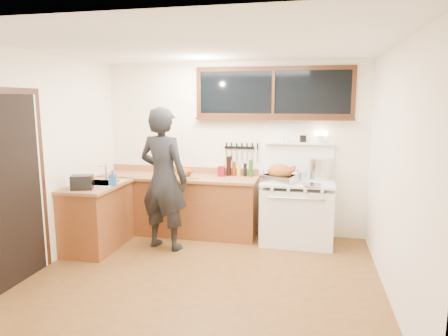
% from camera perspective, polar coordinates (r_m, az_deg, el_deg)
% --- Properties ---
extents(ground_plane, '(4.00, 3.50, 0.02)m').
position_cam_1_polar(ground_plane, '(4.83, -2.80, -15.37)').
color(ground_plane, brown).
extents(room_shell, '(4.10, 3.60, 2.65)m').
position_cam_1_polar(room_shell, '(4.40, -2.98, 4.65)').
color(room_shell, white).
rests_on(room_shell, ground).
extents(counter_back, '(2.44, 0.64, 1.00)m').
position_cam_1_polar(counter_back, '(6.21, -6.55, -5.16)').
color(counter_back, brown).
rests_on(counter_back, ground).
extents(counter_left, '(0.64, 1.09, 0.90)m').
position_cam_1_polar(counter_left, '(5.84, -17.63, -6.52)').
color(counter_left, brown).
rests_on(counter_left, ground).
extents(sink_unit, '(0.50, 0.45, 0.37)m').
position_cam_1_polar(sink_unit, '(5.80, -17.29, -2.59)').
color(sink_unit, white).
rests_on(sink_unit, counter_left).
extents(vintage_stove, '(1.02, 0.74, 1.60)m').
position_cam_1_polar(vintage_stove, '(5.85, 10.37, -6.03)').
color(vintage_stove, white).
rests_on(vintage_stove, ground).
extents(back_window, '(2.32, 0.13, 0.77)m').
position_cam_1_polar(back_window, '(5.97, 7.03, 9.86)').
color(back_window, black).
rests_on(back_window, room_shell).
extents(left_doorway, '(0.02, 1.04, 2.17)m').
position_cam_1_polar(left_doorway, '(4.92, -27.75, -2.55)').
color(left_doorway, black).
rests_on(left_doorway, ground).
extents(knife_strip, '(0.52, 0.03, 0.28)m').
position_cam_1_polar(knife_strip, '(6.09, 2.39, 2.80)').
color(knife_strip, black).
rests_on(knife_strip, room_shell).
extents(man, '(0.80, 0.61, 1.95)m').
position_cam_1_polar(man, '(5.49, -8.64, -1.57)').
color(man, black).
rests_on(man, ground).
extents(soap_bottle, '(0.12, 0.12, 0.21)m').
position_cam_1_polar(soap_bottle, '(5.57, -15.63, -1.35)').
color(soap_bottle, '#2256AA').
rests_on(soap_bottle, counter_left).
extents(toaster, '(0.31, 0.27, 0.18)m').
position_cam_1_polar(toaster, '(5.44, -19.62, -1.94)').
color(toaster, black).
rests_on(toaster, counter_left).
extents(cutting_board, '(0.50, 0.43, 0.14)m').
position_cam_1_polar(cutting_board, '(5.96, -5.67, -0.83)').
color(cutting_board, '#9C673D').
rests_on(cutting_board, counter_back).
extents(roast_turkey, '(0.55, 0.49, 0.25)m').
position_cam_1_polar(roast_turkey, '(5.66, 8.00, -0.93)').
color(roast_turkey, silver).
rests_on(roast_turkey, vintage_stove).
extents(stockpot, '(0.39, 0.39, 0.31)m').
position_cam_1_polar(stockpot, '(5.97, 13.56, -0.07)').
color(stockpot, silver).
rests_on(stockpot, vintage_stove).
extents(saucepan, '(0.20, 0.29, 0.12)m').
position_cam_1_polar(saucepan, '(5.86, 11.02, -1.09)').
color(saucepan, silver).
rests_on(saucepan, vintage_stove).
extents(pot_lid, '(0.34, 0.34, 0.04)m').
position_cam_1_polar(pot_lid, '(5.49, 12.45, -2.37)').
color(pot_lid, silver).
rests_on(pot_lid, vintage_stove).
extents(coffee_tin, '(0.11, 0.09, 0.15)m').
position_cam_1_polar(coffee_tin, '(6.02, -0.39, -0.47)').
color(coffee_tin, maroon).
rests_on(coffee_tin, counter_back).
extents(pitcher, '(0.11, 0.11, 0.17)m').
position_cam_1_polar(pitcher, '(6.11, -0.31, -0.26)').
color(pitcher, white).
rests_on(pitcher, counter_back).
extents(bottle_cluster, '(0.41, 0.07, 0.30)m').
position_cam_1_polar(bottle_cluster, '(6.04, 1.97, 0.00)').
color(bottle_cluster, black).
rests_on(bottle_cluster, counter_back).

